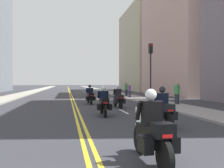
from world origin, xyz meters
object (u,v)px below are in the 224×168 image
(motorcycle_4, at_px, (90,96))
(motorcycle_1, at_px, (163,110))
(motorcycle_0, at_px, (152,133))
(motorcycle_2, at_px, (104,103))
(pedestrian_0, at_px, (130,91))
(traffic_light_near, at_px, (151,62))
(pedestrian_1, at_px, (177,93))
(pedestrian_2, at_px, (126,89))
(motorcycle_3, at_px, (118,99))

(motorcycle_4, bearing_deg, motorcycle_1, -83.74)
(motorcycle_0, relative_size, motorcycle_2, 0.96)
(motorcycle_0, distance_m, motorcycle_2, 7.82)
(motorcycle_4, xyz_separation_m, pedestrian_0, (4.97, 6.05, 0.22))
(motorcycle_2, distance_m, traffic_light_near, 7.98)
(motorcycle_1, distance_m, motorcycle_2, 4.15)
(motorcycle_4, xyz_separation_m, traffic_light_near, (4.74, -1.40, 2.74))
(motorcycle_1, bearing_deg, motorcycle_0, -113.89)
(motorcycle_0, xyz_separation_m, pedestrian_0, (5.05, 21.11, 0.20))
(traffic_light_near, height_order, pedestrian_1, traffic_light_near)
(pedestrian_2, bearing_deg, motorcycle_1, -107.97)
(motorcycle_0, height_order, pedestrian_0, pedestrian_0)
(motorcycle_0, distance_m, pedestrian_2, 24.68)
(motorcycle_3, xyz_separation_m, pedestrian_1, (4.79, 0.80, 0.29))
(pedestrian_0, height_order, pedestrian_1, pedestrian_1)
(motorcycle_3, distance_m, motorcycle_4, 3.74)
(motorcycle_0, relative_size, motorcycle_3, 1.01)
(pedestrian_1, height_order, pedestrian_2, pedestrian_1)
(motorcycle_0, xyz_separation_m, traffic_light_near, (4.82, 13.66, 2.71))
(motorcycle_3, bearing_deg, motorcycle_1, -91.69)
(motorcycle_0, bearing_deg, motorcycle_1, 63.01)
(traffic_light_near, bearing_deg, motorcycle_4, 163.58)
(pedestrian_0, xyz_separation_m, pedestrian_2, (0.34, 2.98, 0.07))
(motorcycle_0, bearing_deg, pedestrian_2, 75.69)
(motorcycle_0, height_order, motorcycle_1, motorcycle_0)
(motorcycle_0, bearing_deg, pedestrian_0, 74.87)
(pedestrian_1, xyz_separation_m, pedestrian_2, (-1.14, 11.58, -0.00))
(motorcycle_1, distance_m, pedestrian_0, 17.31)
(motorcycle_0, distance_m, motorcycle_3, 11.83)
(motorcycle_3, bearing_deg, pedestrian_1, 6.36)
(pedestrian_1, bearing_deg, motorcycle_2, -77.36)
(pedestrian_0, bearing_deg, pedestrian_1, -141.37)
(motorcycle_2, height_order, traffic_light_near, traffic_light_near)
(motorcycle_0, bearing_deg, traffic_light_near, 68.88)
(motorcycle_1, relative_size, motorcycle_4, 0.97)
(pedestrian_0, bearing_deg, motorcycle_2, -171.55)
(motorcycle_1, height_order, motorcycle_4, motorcycle_1)
(motorcycle_0, relative_size, motorcycle_4, 0.98)
(motorcycle_1, height_order, motorcycle_3, motorcycle_1)
(motorcycle_0, distance_m, motorcycle_4, 15.05)
(motorcycle_3, xyz_separation_m, pedestrian_2, (3.65, 12.38, 0.29))
(pedestrian_1, relative_size, pedestrian_2, 1.00)
(motorcycle_1, height_order, traffic_light_near, traffic_light_near)
(traffic_light_near, bearing_deg, pedestrian_0, 88.23)
(motorcycle_1, bearing_deg, traffic_light_near, 74.63)
(motorcycle_0, relative_size, pedestrian_1, 1.19)
(motorcycle_0, xyz_separation_m, motorcycle_3, (1.74, 11.70, -0.03))
(motorcycle_2, distance_m, pedestrian_0, 14.18)
(traffic_light_near, bearing_deg, pedestrian_1, -33.88)
(pedestrian_1, bearing_deg, motorcycle_3, -103.99)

